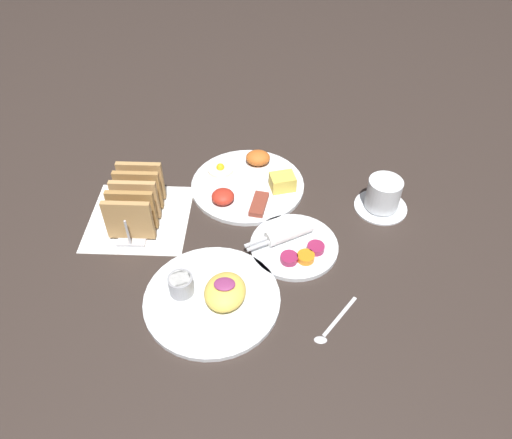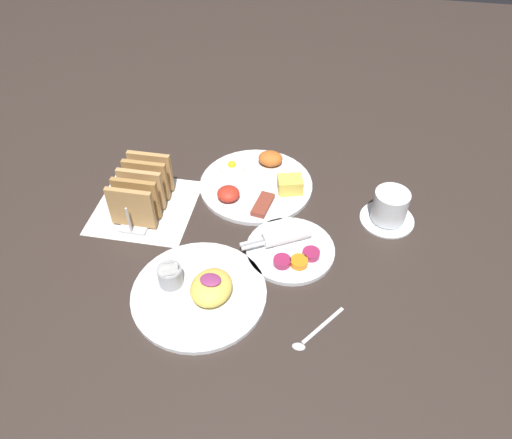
% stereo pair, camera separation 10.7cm
% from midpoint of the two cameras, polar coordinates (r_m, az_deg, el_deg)
% --- Properties ---
extents(ground_plane, '(3.00, 3.00, 0.00)m').
position_cam_midpoint_polar(ground_plane, '(1.05, -5.85, -4.04)').
color(ground_plane, '#332823').
extents(napkin_flat, '(0.22, 0.22, 0.00)m').
position_cam_midpoint_polar(napkin_flat, '(1.16, -15.78, 0.05)').
color(napkin_flat, white).
rests_on(napkin_flat, ground_plane).
extents(plate_breakfast, '(0.27, 0.27, 0.05)m').
position_cam_midpoint_polar(plate_breakfast, '(1.19, -3.38, 4.09)').
color(plate_breakfast, white).
rests_on(plate_breakfast, ground_plane).
extents(plate_condiments, '(0.20, 0.19, 0.04)m').
position_cam_midpoint_polar(plate_condiments, '(1.04, 1.43, -2.98)').
color(plate_condiments, white).
rests_on(plate_condiments, ground_plane).
extents(plate_foreground, '(0.26, 0.26, 0.06)m').
position_cam_midpoint_polar(plate_foreground, '(0.96, -8.24, -8.79)').
color(plate_foreground, white).
rests_on(plate_foreground, ground_plane).
extents(toast_rack, '(0.10, 0.18, 0.10)m').
position_cam_midpoint_polar(toast_rack, '(1.12, -16.27, 1.89)').
color(toast_rack, '#B7B7BC').
rests_on(toast_rack, ground_plane).
extents(coffee_cup, '(0.12, 0.12, 0.08)m').
position_cam_midpoint_polar(coffee_cup, '(1.14, 11.75, 2.55)').
color(coffee_cup, white).
rests_on(coffee_cup, ground_plane).
extents(teaspoon, '(0.09, 0.11, 0.01)m').
position_cam_midpoint_polar(teaspoon, '(0.93, 5.23, -12.32)').
color(teaspoon, silver).
rests_on(teaspoon, ground_plane).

